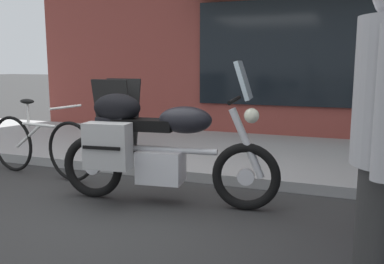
# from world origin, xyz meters

# --- Properties ---
(ground_plane) EXTENTS (80.00, 80.00, 0.00)m
(ground_plane) POSITION_xyz_m (0.00, 0.00, 0.00)
(ground_plane) COLOR #2E2E2E
(touring_motorcycle) EXTENTS (2.22, 0.83, 1.40)m
(touring_motorcycle) POSITION_xyz_m (0.34, 0.36, 0.61)
(touring_motorcycle) COLOR black
(touring_motorcycle) RESTS_ON ground_plane
(parked_bicycle) EXTENTS (1.72, 0.48, 0.95)m
(parked_bicycle) POSITION_xyz_m (-1.41, 0.79, 0.39)
(parked_bicycle) COLOR black
(parked_bicycle) RESTS_ON ground_plane
(sandwich_board_sign) EXTENTS (0.55, 0.43, 1.04)m
(sandwich_board_sign) POSITION_xyz_m (-0.95, 1.86, 0.64)
(sandwich_board_sign) COLOR black
(sandwich_board_sign) RESTS_ON sidewalk_curb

